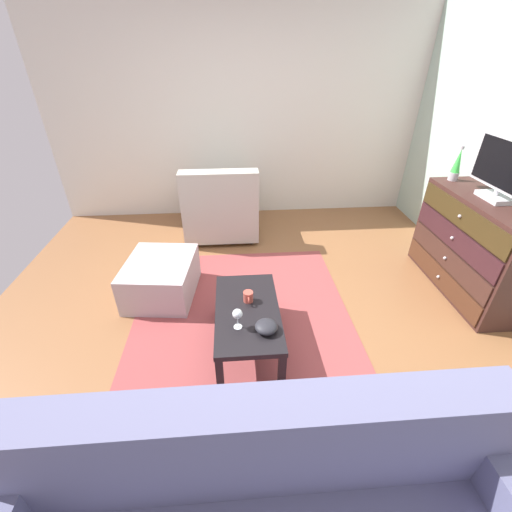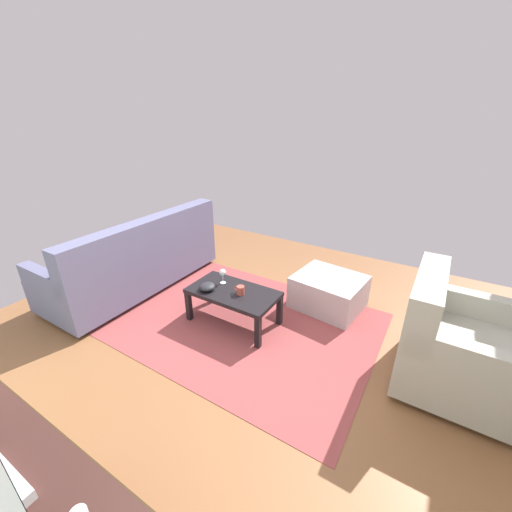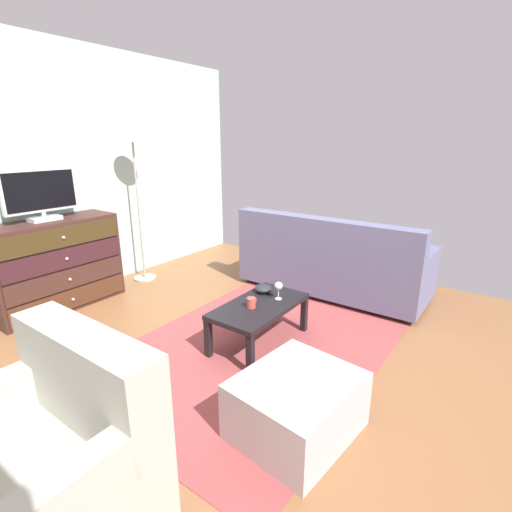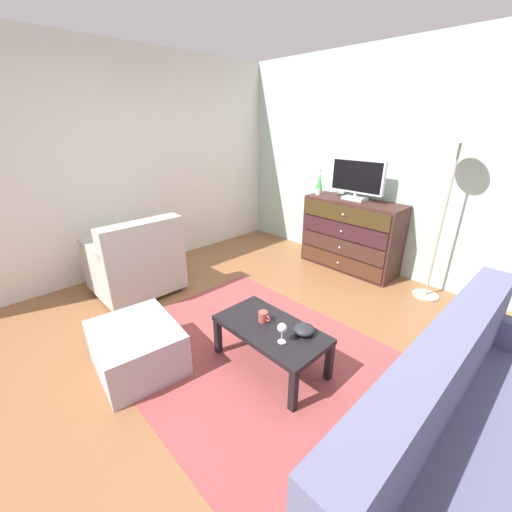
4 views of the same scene
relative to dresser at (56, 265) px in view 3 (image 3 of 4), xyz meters
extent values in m
cube|color=brown|center=(0.31, -1.96, -0.49)|extent=(5.22, 5.03, 0.05)
cube|color=#AAC8B9|center=(0.31, 0.31, 0.87)|extent=(5.22, 0.12, 2.67)
cube|color=#944040|center=(0.51, -2.16, -0.46)|extent=(2.60, 1.90, 0.01)
cube|color=#3C221D|center=(0.00, 0.01, 0.00)|extent=(1.25, 0.45, 0.92)
cube|color=#462718|center=(0.00, -0.23, -0.32)|extent=(1.19, 0.02, 0.20)
sphere|color=silver|center=(0.00, -0.24, -0.32)|extent=(0.03, 0.03, 0.03)
cube|color=#3B231C|center=(0.00, -0.23, -0.11)|extent=(1.19, 0.02, 0.20)
sphere|color=silver|center=(0.00, -0.24, -0.11)|extent=(0.03, 0.03, 0.03)
cube|color=#361A1F|center=(0.00, -0.23, 0.11)|extent=(1.19, 0.02, 0.20)
sphere|color=silver|center=(0.00, -0.24, 0.11)|extent=(0.03, 0.03, 0.03)
cube|color=#392C14|center=(0.00, -0.23, 0.32)|extent=(1.19, 0.02, 0.20)
sphere|color=silver|center=(0.00, -0.24, 0.32)|extent=(0.03, 0.03, 0.03)
cube|color=silver|center=(-0.02, 0.03, 0.48)|extent=(0.28, 0.18, 0.04)
cylinder|color=silver|center=(-0.02, 0.03, 0.53)|extent=(0.04, 0.04, 0.05)
cube|color=silver|center=(-0.02, 0.03, 0.76)|extent=(0.71, 0.05, 0.41)
cube|color=black|center=(-0.02, 0.00, 0.76)|extent=(0.66, 0.01, 0.36)
cube|color=black|center=(0.18, -1.92, -0.30)|extent=(0.05, 0.05, 0.33)
cube|color=black|center=(1.01, -1.92, -0.30)|extent=(0.05, 0.05, 0.33)
cube|color=black|center=(0.18, -2.34, -0.30)|extent=(0.05, 0.05, 0.33)
cube|color=black|center=(1.01, -2.34, -0.30)|extent=(0.05, 0.05, 0.33)
cube|color=black|center=(0.60, -2.13, -0.12)|extent=(0.89, 0.48, 0.04)
cylinder|color=silver|center=(0.78, -2.21, -0.09)|extent=(0.06, 0.06, 0.00)
cylinder|color=silver|center=(0.78, -2.21, -0.05)|extent=(0.01, 0.01, 0.09)
sphere|color=silver|center=(0.78, -2.21, 0.03)|extent=(0.07, 0.07, 0.07)
cylinder|color=#B5473B|center=(0.50, -2.12, -0.05)|extent=(0.08, 0.08, 0.08)
torus|color=#B5473B|center=(0.55, -2.12, -0.05)|extent=(0.05, 0.01, 0.05)
ellipsoid|color=#25252B|center=(0.83, -2.01, -0.06)|extent=(0.16, 0.16, 0.07)
cylinder|color=#332319|center=(2.42, -3.09, -0.44)|extent=(0.05, 0.05, 0.05)
cylinder|color=#332319|center=(2.42, -1.18, -0.44)|extent=(0.05, 0.05, 0.05)
cylinder|color=#332319|center=(1.73, -3.09, -0.44)|extent=(0.05, 0.05, 0.05)
cylinder|color=#332319|center=(1.73, -1.18, -0.44)|extent=(0.05, 0.05, 0.05)
cube|color=slate|center=(2.07, -2.13, -0.23)|extent=(0.85, 2.07, 0.36)
cube|color=slate|center=(1.75, -2.13, 0.19)|extent=(0.20, 2.07, 0.50)
cube|color=slate|center=(2.07, -3.11, 0.04)|extent=(0.81, 0.12, 0.20)
cube|color=slate|center=(2.07, -1.16, 0.04)|extent=(0.81, 0.12, 0.20)
cylinder|color=#666251|center=(2.35, -2.35, 0.02)|extent=(0.16, 0.40, 0.16)
cylinder|color=#332319|center=(-1.03, -1.99, -0.44)|extent=(0.05, 0.05, 0.05)
cube|color=#AEAEA1|center=(-1.35, -2.35, -0.21)|extent=(0.80, 0.87, 0.40)
cube|color=#AEAEA1|center=(-1.05, -2.35, 0.21)|extent=(0.20, 0.87, 0.45)
cube|color=#AEAEA1|center=(-1.35, -2.72, 0.09)|extent=(0.76, 0.12, 0.20)
cube|color=#B3A8AC|center=(-0.12, -2.91, -0.28)|extent=(0.76, 0.68, 0.36)
cylinder|color=#A59E8C|center=(1.04, -0.05, -0.45)|extent=(0.28, 0.28, 0.02)
cylinder|color=#A59E8C|center=(1.04, -0.05, 0.38)|extent=(0.02, 0.02, 1.64)
cone|color=silver|center=(1.04, -0.05, 1.29)|extent=(0.32, 0.32, 0.18)
camera|label=1|loc=(2.50, -2.21, 1.56)|focal=23.41mm
camera|label=2|loc=(-1.02, 0.09, 1.53)|focal=22.49mm
camera|label=3|loc=(-1.79, -3.80, 1.23)|focal=26.51mm
camera|label=4|loc=(2.02, -3.65, 1.37)|focal=22.49mm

